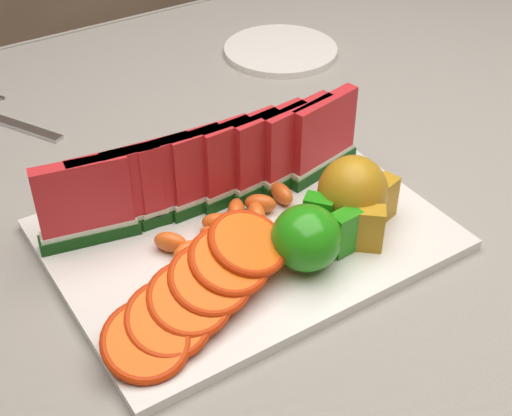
{
  "coord_description": "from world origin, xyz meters",
  "views": [
    {
      "loc": [
        -0.41,
        -0.61,
        1.26
      ],
      "look_at": [
        -0.09,
        -0.12,
        0.81
      ],
      "focal_mm": 50.0,
      "sensor_mm": 36.0,
      "label": 1
    }
  ],
  "objects": [
    {
      "name": "side_plate",
      "position": [
        0.19,
        0.25,
        0.76
      ],
      "size": [
        0.22,
        0.22,
        0.01
      ],
      "color": "silver",
      "rests_on": "tablecloth"
    },
    {
      "name": "apple_cluster",
      "position": [
        -0.07,
        -0.18,
        0.8
      ],
      "size": [
        0.11,
        0.09,
        0.07
      ],
      "color": "#499421",
      "rests_on": "platter"
    },
    {
      "name": "table",
      "position": [
        0.0,
        0.0,
        0.65
      ],
      "size": [
        1.4,
        0.9,
        0.75
      ],
      "color": "#45301C",
      "rests_on": "ground"
    },
    {
      "name": "tablecloth",
      "position": [
        0.0,
        0.0,
        0.72
      ],
      "size": [
        1.53,
        1.03,
        0.2
      ],
      "color": "gray",
      "rests_on": "table"
    },
    {
      "name": "orange_fan_front",
      "position": [
        -0.19,
        -0.18,
        0.8
      ],
      "size": [
        0.23,
        0.14,
        0.06
      ],
      "color": "#C52600",
      "rests_on": "platter"
    },
    {
      "name": "fork",
      "position": [
        -0.24,
        0.28,
        0.76
      ],
      "size": [
        0.09,
        0.19,
        0.0
      ],
      "color": "silver",
      "rests_on": "tablecloth"
    },
    {
      "name": "watermelon_row",
      "position": [
        -0.1,
        -0.04,
        0.82
      ],
      "size": [
        0.39,
        0.07,
        0.1
      ],
      "color": "#0C3916",
      "rests_on": "platter"
    },
    {
      "name": "orange_fan_back",
      "position": [
        -0.15,
        0.02,
        0.79
      ],
      "size": [
        0.23,
        0.09,
        0.04
      ],
      "color": "#C52600",
      "rests_on": "platter"
    },
    {
      "name": "pear_cluster",
      "position": [
        0.01,
        -0.16,
        0.81
      ],
      "size": [
        0.1,
        0.11,
        0.08
      ],
      "color": "#A78F0C",
      "rests_on": "platter"
    },
    {
      "name": "platter",
      "position": [
        -0.1,
        -0.1,
        0.76
      ],
      "size": [
        0.4,
        0.3,
        0.01
      ],
      "color": "silver",
      "rests_on": "tablecloth"
    },
    {
      "name": "tangerine_segments",
      "position": [
        -0.11,
        -0.09,
        0.78
      ],
      "size": [
        0.17,
        0.07,
        0.02
      ],
      "color": "#D43602",
      "rests_on": "platter"
    }
  ]
}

